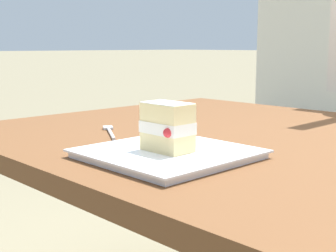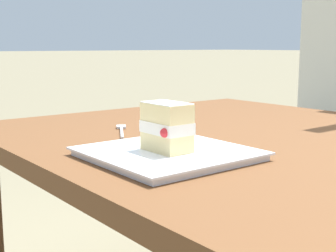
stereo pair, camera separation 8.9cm
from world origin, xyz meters
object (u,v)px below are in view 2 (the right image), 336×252
at_px(cake_slice, 167,127).
at_px(dessert_fork, 122,131).
at_px(patio_table, 334,188).
at_px(dessert_plate, 168,154).

distance_m(cake_slice, dessert_fork, 0.31).
relative_size(patio_table, cake_slice, 17.69).
bearing_deg(dessert_fork, patio_table, 26.53).
distance_m(patio_table, dessert_plate, 0.36).
xyz_separation_m(dessert_plate, cake_slice, (0.01, -0.01, 0.05)).
distance_m(dessert_plate, cake_slice, 0.05).
bearing_deg(cake_slice, patio_table, 63.02).
bearing_deg(cake_slice, dessert_plate, 131.25).
relative_size(dessert_plate, dessert_fork, 1.85).
xyz_separation_m(cake_slice, dessert_fork, (-0.29, 0.09, -0.06)).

